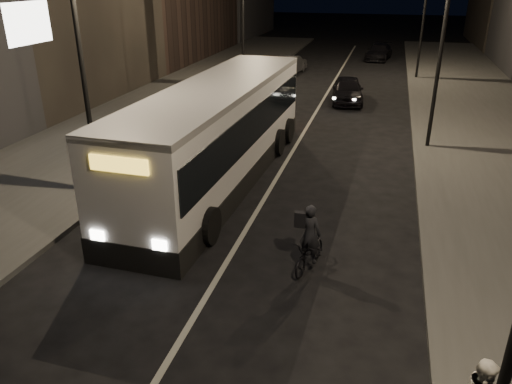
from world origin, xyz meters
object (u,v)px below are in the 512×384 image
Objects in this scene: cyclist_on_bicycle at (310,248)px; car_near at (348,90)px; streetlight_right_mid at (438,19)px; car_mid at (290,64)px; streetlight_right_far at (422,0)px; city_bus at (219,129)px; car_far at (379,52)px; streetlight_left_near at (85,34)px; streetlight_left_far at (247,2)px.

cyclist_on_bicycle is 0.44× the size of car_near.
streetlight_right_mid is 18.74m from car_mid.
streetlight_right_far is 0.61× the size of city_bus.
streetlight_right_mid reaches higher than car_far.
streetlight_left_near is (-10.66, -8.00, 0.00)m from streetlight_right_mid.
streetlight_right_mid reaches higher than cyclist_on_bicycle.
streetlight_left_far is at bearing 136.84° from streetlight_right_mid.
car_mid is at bearing 115.44° from car_near.
streetlight_left_far is 22.64m from cyclist_on_bicycle.
streetlight_left_near is 4.28× the size of cyclist_on_bicycle.
city_bus is 6.95× the size of cyclist_on_bicycle.
city_bus reaches higher than car_mid.
car_mid is 10.58m from car_far.
car_far is at bearing 103.89° from cyclist_on_bicycle.
streetlight_right_far is 4.28× the size of cyclist_on_bicycle.
car_near is (-3.91, -8.26, -4.63)m from streetlight_right_far.
streetlight_right_mid and streetlight_left_near have the same top height.
car_near is at bearing 129.20° from car_mid.
city_bus is 21.47m from car_mid.
cyclist_on_bicycle is at bearing -70.22° from streetlight_left_far.
streetlight_right_mid is 12.24m from cyclist_on_bicycle.
streetlight_left_near reaches higher than car_mid.
streetlight_right_mid is 1.94× the size of car_mid.
car_near is (-0.74, 18.58, 0.10)m from cyclist_on_bicycle.
car_mid is at bearing 96.16° from city_bus.
streetlight_left_far is (-10.66, 10.00, 0.00)m from streetlight_right_mid.
car_near is at bearing -18.48° from streetlight_left_far.
city_bus is at bearing 143.14° from cyclist_on_bicycle.
streetlight_left_far is 0.61× the size of city_bus.
streetlight_left_near is at bearing -96.69° from car_far.
cyclist_on_bicycle reaches higher than car_mid.
cyclist_on_bicycle is (-3.17, -10.84, -4.73)m from streetlight_right_mid.
streetlight_left_near is 24.31m from car_mid.
city_bus is (3.32, -15.58, -3.44)m from streetlight_left_far.
car_mid is at bearing 116.90° from cyclist_on_bicycle.
car_far is at bearing 60.86° from streetlight_left_far.
streetlight_right_far reaches higher than car_far.
streetlight_right_mid is at bearing -69.73° from car_near.
streetlight_right_far is at bearing 29.36° from streetlight_left_far.
streetlight_right_far is 1.78× the size of car_far.
streetlight_left_far reaches higher than car_far.
streetlight_right_far is 27.44m from cyclist_on_bicycle.
streetlight_right_mid and streetlight_right_far have the same top height.
car_near is (6.76, 15.74, -4.63)m from streetlight_left_near.
cyclist_on_bicycle is (7.50, -20.84, -4.73)m from streetlight_left_far.
city_bus is (-7.34, -5.58, -3.44)m from streetlight_right_mid.
city_bus is (3.32, 2.42, -3.44)m from streetlight_left_near.
car_mid is 0.92× the size of car_far.
streetlight_right_mid is 1.00× the size of streetlight_right_far.
streetlight_right_mid is 1.00× the size of streetlight_left_near.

